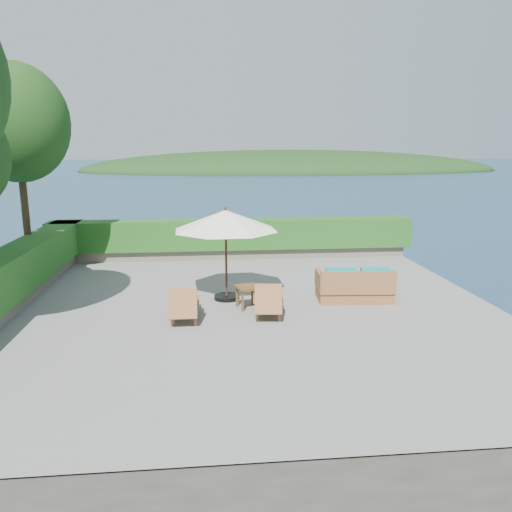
{
  "coord_description": "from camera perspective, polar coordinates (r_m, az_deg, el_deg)",
  "views": [
    {
      "loc": [
        -0.92,
        -11.37,
        3.75
      ],
      "look_at": [
        0.3,
        0.8,
        1.1
      ],
      "focal_mm": 35.0,
      "sensor_mm": 36.0,
      "label": 1
    }
  ],
  "objects": [
    {
      "name": "ocean",
      "position": [
        13.26,
        -1.0,
        -18.38
      ],
      "size": [
        600.0,
        600.0,
        0.0
      ],
      "primitive_type": "plane",
      "color": "#152944",
      "rests_on": "ground"
    },
    {
      "name": "planter_wall_far",
      "position": [
        17.37,
        -2.56,
        0.35
      ],
      "size": [
        12.0,
        0.6,
        0.36
      ],
      "primitive_type": "cube",
      "color": "#6C6556",
      "rests_on": "ground"
    },
    {
      "name": "lounge_left",
      "position": [
        11.23,
        -8.23,
        -5.5
      ],
      "size": [
        0.68,
        1.47,
        0.85
      ],
      "rotation": [
        0.0,
        0.0,
        -0.0
      ],
      "color": "olive",
      "rests_on": "ground"
    },
    {
      "name": "hedge_far",
      "position": [
        17.25,
        -2.59,
        2.53
      ],
      "size": [
        12.4,
        0.9,
        1.0
      ],
      "primitive_type": "cube",
      "color": "#1D4A15",
      "rests_on": "planter_wall_far"
    },
    {
      "name": "foundation",
      "position": [
        12.58,
        -1.02,
        -12.69
      ],
      "size": [
        12.0,
        12.0,
        3.0
      ],
      "primitive_type": "cube",
      "color": "#544D43",
      "rests_on": "ocean"
    },
    {
      "name": "offshore_island",
      "position": [
        153.73,
        4.05,
        9.69
      ],
      "size": [
        126.0,
        57.6,
        12.6
      ],
      "primitive_type": "ellipsoid",
      "color": "black",
      "rests_on": "ocean"
    },
    {
      "name": "planter_wall_left",
      "position": [
        12.81,
        -27.01,
        -5.34
      ],
      "size": [
        0.6,
        12.0,
        0.36
      ],
      "primitive_type": "cube",
      "color": "#6C6556",
      "rests_on": "ground"
    },
    {
      "name": "wicker_loveseat",
      "position": [
        12.73,
        11.21,
        -3.49
      ],
      "size": [
        1.93,
        1.08,
        0.91
      ],
      "rotation": [
        0.0,
        0.0,
        -0.07
      ],
      "color": "olive",
      "rests_on": "ground"
    },
    {
      "name": "lounge_right",
      "position": [
        11.41,
        1.38,
        -5.11
      ],
      "size": [
        0.75,
        1.52,
        0.84
      ],
      "rotation": [
        0.0,
        0.0,
        -0.1
      ],
      "color": "olive",
      "rests_on": "ground"
    },
    {
      "name": "ground",
      "position": [
        12.01,
        -1.05,
        -5.96
      ],
      "size": [
        12.0,
        12.0,
        0.0
      ],
      "primitive_type": "plane",
      "color": "slate",
      "rests_on": "ground"
    },
    {
      "name": "side_table",
      "position": [
        11.89,
        -0.97,
        -3.9
      ],
      "size": [
        0.63,
        0.63,
        0.55
      ],
      "rotation": [
        0.0,
        0.0,
        0.27
      ],
      "color": "brown",
      "rests_on": "ground"
    },
    {
      "name": "patio_umbrella",
      "position": [
        12.29,
        -3.48,
        4.0
      ],
      "size": [
        3.51,
        3.51,
        2.36
      ],
      "rotation": [
        0.0,
        0.0,
        0.43
      ],
      "color": "black",
      "rests_on": "ground"
    },
    {
      "name": "tree_far",
      "position": [
        15.45,
        -25.67,
        13.49
      ],
      "size": [
        2.8,
        2.8,
        6.03
      ],
      "color": "#412C19",
      "rests_on": "ground"
    }
  ]
}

